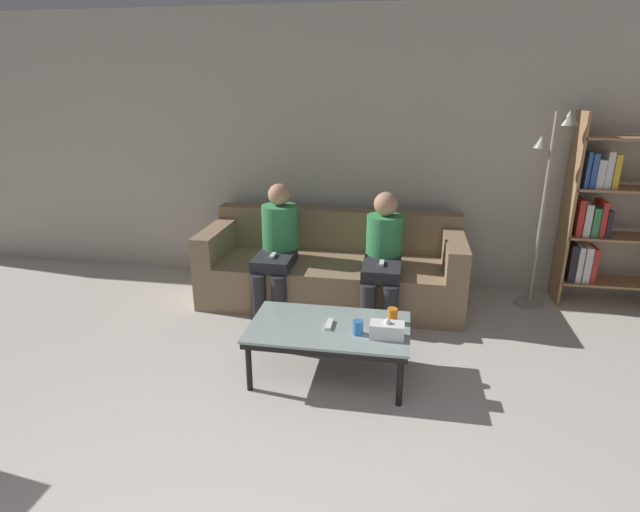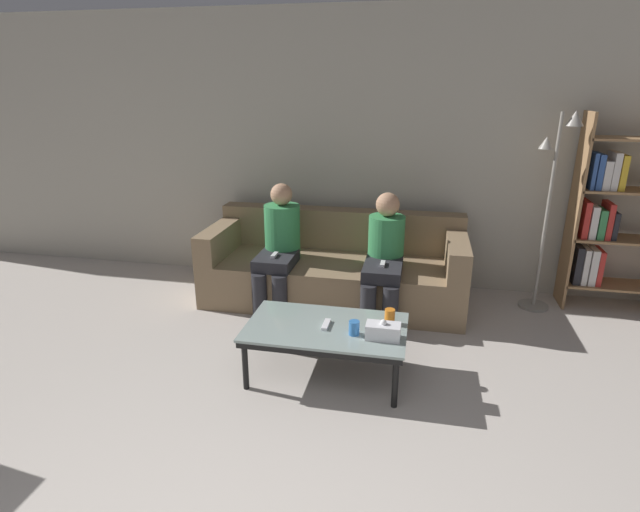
# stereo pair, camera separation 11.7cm
# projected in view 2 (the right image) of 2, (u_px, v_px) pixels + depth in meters

# --- Properties ---
(wall_back) EXTENTS (12.00, 0.06, 2.60)m
(wall_back) POSITION_uv_depth(u_px,v_px,m) (346.00, 152.00, 4.81)
(wall_back) COLOR #B7B2A3
(wall_back) RESTS_ON ground_plane
(couch) EXTENTS (2.34, 0.93, 0.78)m
(couch) POSITION_uv_depth(u_px,v_px,m) (335.00, 269.00, 4.65)
(couch) COLOR #897051
(couch) RESTS_ON ground_plane
(coffee_table) EXTENTS (1.08, 0.63, 0.38)m
(coffee_table) POSITION_uv_depth(u_px,v_px,m) (326.00, 331.00, 3.37)
(coffee_table) COLOR #8C9E99
(coffee_table) RESTS_ON ground_plane
(cup_near_left) EXTENTS (0.07, 0.07, 0.10)m
(cup_near_left) POSITION_uv_depth(u_px,v_px,m) (390.00, 316.00, 3.38)
(cup_near_left) COLOR orange
(cup_near_left) RESTS_ON coffee_table
(cup_near_right) EXTENTS (0.07, 0.07, 0.10)m
(cup_near_right) POSITION_uv_depth(u_px,v_px,m) (354.00, 328.00, 3.23)
(cup_near_right) COLOR #3372BF
(cup_near_right) RESTS_ON coffee_table
(tissue_box) EXTENTS (0.22, 0.12, 0.13)m
(tissue_box) POSITION_uv_depth(u_px,v_px,m) (383.00, 331.00, 3.18)
(tissue_box) COLOR white
(tissue_box) RESTS_ON coffee_table
(game_remote) EXTENTS (0.04, 0.15, 0.02)m
(game_remote) POSITION_uv_depth(u_px,v_px,m) (326.00, 325.00, 3.36)
(game_remote) COLOR white
(game_remote) RESTS_ON coffee_table
(bookshelf) EXTENTS (0.86, 0.32, 1.71)m
(bookshelf) POSITION_uv_depth(u_px,v_px,m) (610.00, 218.00, 4.30)
(bookshelf) COLOR #9E754C
(bookshelf) RESTS_ON ground_plane
(standing_lamp) EXTENTS (0.31, 0.26, 1.72)m
(standing_lamp) POSITION_uv_depth(u_px,v_px,m) (552.00, 192.00, 4.20)
(standing_lamp) COLOR gray
(standing_lamp) RESTS_ON ground_plane
(seated_person_left_end) EXTENTS (0.32, 0.67, 1.09)m
(seated_person_left_end) POSITION_uv_depth(u_px,v_px,m) (279.00, 243.00, 4.45)
(seated_person_left_end) COLOR #28282D
(seated_person_left_end) RESTS_ON ground_plane
(seated_person_mid_left) EXTENTS (0.31, 0.72, 1.05)m
(seated_person_mid_left) POSITION_uv_depth(u_px,v_px,m) (385.00, 253.00, 4.25)
(seated_person_mid_left) COLOR #28282D
(seated_person_mid_left) RESTS_ON ground_plane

